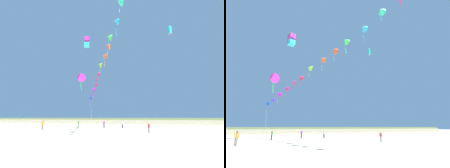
% 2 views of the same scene
% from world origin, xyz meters
% --- Properties ---
extents(ground_plane, '(240.00, 240.00, 0.00)m').
position_xyz_m(ground_plane, '(0.00, 0.00, 0.00)').
color(ground_plane, beige).
extents(dune_ridge, '(120.00, 11.06, 2.05)m').
position_xyz_m(dune_ridge, '(0.00, 43.66, 1.02)').
color(dune_ridge, beige).
rests_on(dune_ridge, ground).
extents(person_near_left, '(0.55, 0.21, 1.57)m').
position_xyz_m(person_near_left, '(-3.27, 18.28, 0.91)').
color(person_near_left, black).
rests_on(person_near_left, ground).
extents(person_near_right, '(0.45, 0.39, 1.50)m').
position_xyz_m(person_near_right, '(7.30, 6.81, 0.87)').
color(person_near_right, gray).
rests_on(person_near_right, ground).
extents(person_mid_center, '(0.32, 0.53, 1.59)m').
position_xyz_m(person_mid_center, '(-8.58, 16.15, 0.92)').
color(person_mid_center, black).
rests_on(person_mid_center, ground).
extents(person_far_left, '(0.55, 0.38, 1.70)m').
position_xyz_m(person_far_left, '(1.13, 17.44, 0.98)').
color(person_far_left, '#282D4C').
rests_on(person_far_left, ground).
extents(person_far_right, '(0.61, 0.24, 1.75)m').
position_xyz_m(person_far_right, '(-12.00, 8.32, 1.01)').
color(person_far_right, '#726656').
rests_on(person_far_right, ground).
extents(kite_banner_string, '(20.33, 36.33, 19.96)m').
position_xyz_m(kite_banner_string, '(-2.01, 12.64, 13.65)').
color(kite_banner_string, blue).
extents(large_kite_low_lead, '(2.21, 1.92, 4.21)m').
position_xyz_m(large_kite_low_lead, '(-9.62, 18.99, 12.01)').
color(large_kite_low_lead, '#E42FBD').
extents(large_kite_mid_trail, '(0.99, 1.03, 2.10)m').
position_xyz_m(large_kite_mid_trail, '(11.91, 15.92, 20.40)').
color(large_kite_mid_trail, '#25CDC1').
extents(large_kite_high_solo, '(1.72, 1.72, 2.37)m').
position_xyz_m(large_kite_high_solo, '(-6.82, 15.56, 19.76)').
color(large_kite_high_solo, '#2BCBE0').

